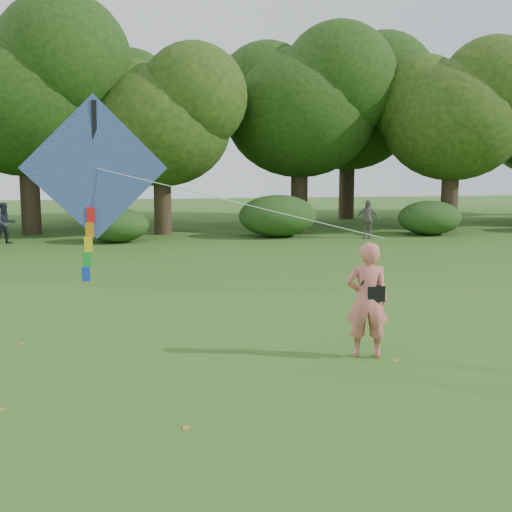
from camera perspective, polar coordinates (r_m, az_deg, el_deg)
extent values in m
plane|color=#265114|center=(10.91, 6.35, -9.21)|extent=(100.00, 100.00, 0.00)
imported|color=#D46B63|center=(10.96, 9.85, -3.88)|extent=(0.81, 0.63, 1.97)
imported|color=#242530|center=(27.98, -21.37, 2.72)|extent=(1.03, 0.96, 1.68)
imported|color=slate|center=(28.42, 9.87, 3.25)|extent=(1.07, 0.73, 1.69)
cube|color=black|center=(10.95, 10.51, -3.28)|extent=(0.30, 0.20, 0.26)
cylinder|color=black|center=(10.83, 9.98, -1.35)|extent=(0.33, 0.14, 0.47)
cube|color=#2562A3|center=(11.46, -14.13, 7.61)|extent=(2.48, 0.28, 2.49)
cube|color=black|center=(11.49, -14.12, 7.61)|extent=(0.14, 0.35, 2.27)
cylinder|color=white|center=(10.86, -1.72, 4.79)|extent=(4.73, 1.44, 1.16)
cube|color=red|center=(11.52, -14.48, 3.56)|extent=(0.14, 0.06, 0.26)
cube|color=orange|center=(11.55, -14.58, 2.27)|extent=(0.14, 0.06, 0.26)
cube|color=yellow|center=(11.58, -14.68, 0.99)|extent=(0.14, 0.06, 0.26)
cube|color=green|center=(11.62, -14.78, -0.29)|extent=(0.14, 0.06, 0.26)
cube|color=blue|center=(11.66, -14.88, -1.56)|extent=(0.14, 0.06, 0.26)
cylinder|color=#3A2D1E|center=(31.39, -19.44, 5.35)|extent=(0.88, 0.88, 3.85)
ellipsoid|color=#1E3F11|center=(31.49, -19.81, 12.86)|extent=(8.00, 8.00, 6.80)
cylinder|color=#3A2D1E|center=(30.03, -8.31, 4.95)|extent=(0.80, 0.80, 3.15)
ellipsoid|color=#1E3F11|center=(30.03, -8.44, 11.31)|extent=(6.40, 6.40, 5.44)
cylinder|color=#3A2D1E|center=(32.98, 3.87, 5.76)|extent=(0.86, 0.86, 3.67)
ellipsoid|color=#1E3F11|center=(33.05, 3.93, 12.58)|extent=(7.60, 7.60, 6.46)
cylinder|color=#3A2D1E|center=(33.10, 16.83, 5.23)|extent=(0.83, 0.83, 3.43)
ellipsoid|color=#1E3F11|center=(33.13, 17.10, 11.43)|extent=(6.80, 6.80, 5.78)
cylinder|color=#3A2D1E|center=(37.55, -13.31, 5.73)|extent=(0.84, 0.84, 3.50)
ellipsoid|color=#1E3F11|center=(37.58, -13.50, 11.33)|extent=(7.00, 7.00, 5.95)
cylinder|color=#3A2D1E|center=(38.41, 8.06, 6.31)|extent=(0.90, 0.90, 4.02)
ellipsoid|color=#1E3F11|center=(38.50, 8.19, 12.51)|extent=(7.80, 7.80, 6.63)
ellipsoid|color=#264919|center=(27.20, -12.27, 2.69)|extent=(2.66, 2.09, 1.42)
ellipsoid|color=#264919|center=(28.60, 1.95, 3.59)|extent=(3.50, 2.75, 1.88)
ellipsoid|color=#264919|center=(30.40, 15.19, 3.30)|extent=(2.94, 2.31, 1.58)
cube|color=olive|center=(21.36, -10.66, -0.66)|extent=(0.14, 0.13, 0.01)
cube|color=olive|center=(11.06, 12.30, -9.07)|extent=(0.14, 0.14, 0.01)
cube|color=olive|center=(15.22, 9.06, -4.21)|extent=(0.11, 0.14, 0.01)
cube|color=olive|center=(17.50, 18.66, -2.92)|extent=(0.14, 0.14, 0.01)
cube|color=olive|center=(12.53, -20.16, -7.33)|extent=(0.11, 0.14, 0.01)
cube|color=olive|center=(20.77, -7.45, -0.84)|extent=(0.11, 0.14, 0.01)
cube|color=olive|center=(8.29, -6.25, -14.95)|extent=(0.08, 0.12, 0.01)
cube|color=olive|center=(9.43, -21.64, -12.57)|extent=(0.14, 0.12, 0.01)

